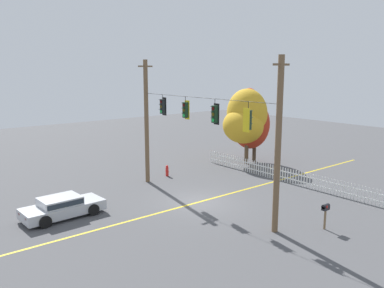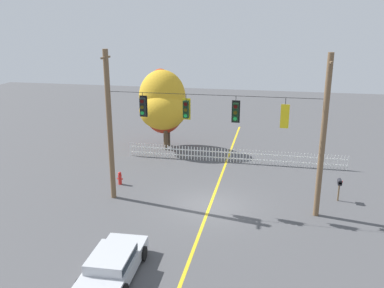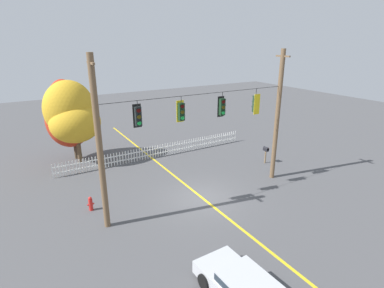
# 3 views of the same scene
# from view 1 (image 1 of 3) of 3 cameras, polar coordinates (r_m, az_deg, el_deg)

# --- Properties ---
(ground) EXTENTS (80.00, 80.00, 0.00)m
(ground) POSITION_cam_1_polar(r_m,az_deg,el_deg) (24.20, 1.10, -8.34)
(ground) COLOR #4C4C4F
(lane_centerline_stripe) EXTENTS (0.16, 36.00, 0.01)m
(lane_centerline_stripe) POSITION_cam_1_polar(r_m,az_deg,el_deg) (24.20, 1.10, -8.33)
(lane_centerline_stripe) COLOR gold
(lane_centerline_stripe) RESTS_ON ground
(signal_support_span) EXTENTS (11.77, 1.10, 8.55)m
(signal_support_span) POSITION_cam_1_polar(r_m,az_deg,el_deg) (23.16, 1.14, 1.87)
(signal_support_span) COLOR brown
(signal_support_span) RESTS_ON ground
(traffic_signal_northbound_primary) EXTENTS (0.43, 0.38, 1.36)m
(traffic_signal_northbound_primary) POSITION_cam_1_polar(r_m,az_deg,el_deg) (25.97, -4.23, 5.42)
(traffic_signal_northbound_primary) COLOR black
(traffic_signal_southbound_primary) EXTENTS (0.43, 0.38, 1.40)m
(traffic_signal_southbound_primary) POSITION_cam_1_polar(r_m,az_deg,el_deg) (24.06, -0.93, 4.93)
(traffic_signal_southbound_primary) COLOR black
(traffic_signal_eastbound_side) EXTENTS (0.43, 0.38, 1.44)m
(traffic_signal_eastbound_side) POSITION_cam_1_polar(r_m,az_deg,el_deg) (22.07, 3.32, 4.32)
(traffic_signal_eastbound_side) COLOR black
(traffic_signal_northbound_secondary) EXTENTS (0.43, 0.38, 1.55)m
(traffic_signal_northbound_secondary) POSITION_cam_1_polar(r_m,az_deg,el_deg) (20.31, 8.05, 3.46)
(traffic_signal_northbound_secondary) COLOR black
(white_picket_fence) EXTENTS (15.88, 0.06, 1.03)m
(white_picket_fence) POSITION_cam_1_polar(r_m,az_deg,el_deg) (28.98, 13.29, -4.36)
(white_picket_fence) COLOR white
(white_picket_fence) RESTS_ON ground
(autumn_maple_near_fence) EXTENTS (3.37, 3.24, 6.36)m
(autumn_maple_near_fence) POSITION_cam_1_polar(r_m,az_deg,el_deg) (34.35, 8.31, 3.29)
(autumn_maple_near_fence) COLOR #473828
(autumn_maple_near_fence) RESTS_ON ground
(autumn_maple_mid) EXTENTS (3.85, 3.76, 6.34)m
(autumn_maple_mid) POSITION_cam_1_polar(r_m,az_deg,el_deg) (33.60, 7.67, 3.63)
(autumn_maple_mid) COLOR brown
(autumn_maple_mid) RESTS_ON ground
(parked_car) EXTENTS (2.08, 4.37, 1.15)m
(parked_car) POSITION_cam_1_polar(r_m,az_deg,el_deg) (22.75, -18.20, -8.53)
(parked_car) COLOR #B7BABF
(parked_car) RESTS_ON ground
(fire_hydrant) EXTENTS (0.38, 0.22, 0.83)m
(fire_hydrant) POSITION_cam_1_polar(r_m,az_deg,el_deg) (29.86, -3.61, -3.85)
(fire_hydrant) COLOR red
(fire_hydrant) RESTS_ON ground
(roadside_mailbox) EXTENTS (0.25, 0.44, 1.32)m
(roadside_mailbox) POSITION_cam_1_polar(r_m,az_deg,el_deg) (20.99, 18.68, -8.82)
(roadside_mailbox) COLOR brown
(roadside_mailbox) RESTS_ON ground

